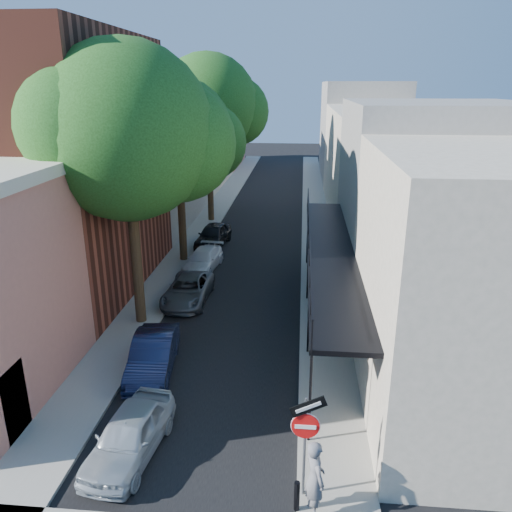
% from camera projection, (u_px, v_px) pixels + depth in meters
% --- Properties ---
extents(road_surface, '(6.00, 64.00, 0.01)m').
position_uv_depth(road_surface, '(265.00, 212.00, 39.96)').
color(road_surface, black).
rests_on(road_surface, ground).
extents(sidewalk_left, '(2.00, 64.00, 0.12)m').
position_uv_depth(sidewalk_left, '(215.00, 211.00, 40.30)').
color(sidewalk_left, gray).
rests_on(sidewalk_left, ground).
extents(sidewalk_right, '(2.00, 64.00, 0.12)m').
position_uv_depth(sidewalk_right, '(315.00, 213.00, 39.60)').
color(sidewalk_right, gray).
rests_on(sidewalk_right, ground).
extents(buildings_left, '(10.10, 59.10, 12.00)m').
position_uv_depth(buildings_left, '(142.00, 151.00, 38.00)').
color(buildings_left, tan).
rests_on(buildings_left, ground).
extents(buildings_right, '(9.80, 55.00, 10.00)m').
position_uv_depth(buildings_right, '(384.00, 159.00, 37.26)').
color(buildings_right, beige).
rests_on(buildings_right, ground).
extents(sign_post, '(0.89, 0.17, 2.99)m').
position_uv_depth(sign_post, '(306.00, 430.00, 11.70)').
color(sign_post, '#595B60').
rests_on(sign_post, ground).
extents(bollard, '(0.14, 0.14, 0.80)m').
position_uv_depth(bollard, '(297.00, 496.00, 11.76)').
color(bollard, black).
rests_on(bollard, sidewalk_right).
extents(oak_near, '(7.48, 6.80, 11.42)m').
position_uv_depth(oak_near, '(139.00, 135.00, 19.11)').
color(oak_near, '#342415').
rests_on(oak_near, ground).
extents(oak_mid, '(6.60, 6.00, 10.20)m').
position_uv_depth(oak_mid, '(186.00, 137.00, 26.88)').
color(oak_mid, '#342415').
rests_on(oak_mid, ground).
extents(oak_far, '(7.70, 7.00, 11.90)m').
position_uv_depth(oak_far, '(215.00, 106.00, 35.00)').
color(oak_far, '#342415').
rests_on(oak_far, ground).
extents(parked_car_a, '(1.95, 3.93, 1.29)m').
position_uv_depth(parked_car_a, '(130.00, 435.00, 13.63)').
color(parked_car_a, '#A2ADB4').
rests_on(parked_car_a, ground).
extents(parked_car_b, '(1.84, 4.13, 1.32)m').
position_uv_depth(parked_car_b, '(153.00, 355.00, 17.62)').
color(parked_car_b, '#111836').
rests_on(parked_car_b, ground).
extents(parked_car_c, '(1.97, 4.20, 1.16)m').
position_uv_depth(parked_car_c, '(188.00, 290.00, 23.41)').
color(parked_car_c, '#54575C').
rests_on(parked_car_c, ground).
extents(parked_car_d, '(2.00, 4.01, 1.12)m').
position_uv_depth(parked_car_d, '(203.00, 260.00, 27.49)').
color(parked_car_d, white).
rests_on(parked_car_d, ground).
extents(parked_car_e, '(2.07, 4.23, 1.39)m').
position_uv_depth(parked_car_e, '(213.00, 235.00, 31.53)').
color(parked_car_e, black).
rests_on(parked_car_e, ground).
extents(pedestrian, '(0.71, 0.84, 1.96)m').
position_uv_depth(pedestrian, '(315.00, 477.00, 11.54)').
color(pedestrian, slate).
rests_on(pedestrian, sidewalk_right).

